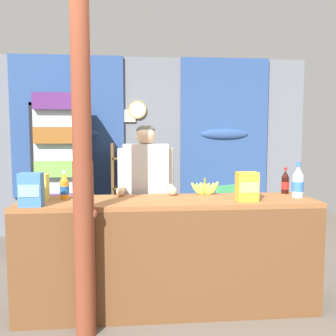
{
  "coord_description": "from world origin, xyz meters",
  "views": [
    {
      "loc": [
        -0.17,
        -2.52,
        1.47
      ],
      "look_at": [
        0.12,
        0.75,
        1.18
      ],
      "focal_mm": 37.56,
      "sensor_mm": 36.0,
      "label": 1
    }
  ],
  "objects_px": {
    "soda_bottle_water": "(298,182)",
    "banana_bunch": "(205,188)",
    "drink_fridge": "(63,166)",
    "shopkeeper": "(146,186)",
    "timber_post": "(83,169)",
    "snack_box_biscuit": "(31,190)",
    "snack_box_instant_noodle": "(36,187)",
    "soda_bottle_cola": "(285,182)",
    "plastic_lawn_chair": "(224,212)",
    "snack_box_choco_powder": "(247,187)",
    "stall_counter": "(170,246)",
    "soda_bottle_orange_soda": "(64,187)",
    "bottle_shelf_rack": "(129,190)"
  },
  "relations": [
    {
      "from": "soda_bottle_water",
      "to": "banana_bunch",
      "type": "xyz_separation_m",
      "value": [
        -0.78,
        0.19,
        -0.07
      ]
    },
    {
      "from": "drink_fridge",
      "to": "shopkeeper",
      "type": "xyz_separation_m",
      "value": [
        1.06,
        -1.31,
        -0.09
      ]
    },
    {
      "from": "timber_post",
      "to": "snack_box_biscuit",
      "type": "xyz_separation_m",
      "value": [
        -0.41,
        0.17,
        -0.17
      ]
    },
    {
      "from": "snack_box_instant_noodle",
      "to": "snack_box_biscuit",
      "type": "xyz_separation_m",
      "value": [
        0.05,
        -0.28,
        0.02
      ]
    },
    {
      "from": "timber_post",
      "to": "soda_bottle_cola",
      "type": "bearing_deg",
      "value": 18.51
    },
    {
      "from": "snack_box_instant_noodle",
      "to": "plastic_lawn_chair",
      "type": "bearing_deg",
      "value": 36.07
    },
    {
      "from": "snack_box_choco_powder",
      "to": "banana_bunch",
      "type": "distance_m",
      "value": 0.44
    },
    {
      "from": "snack_box_instant_noodle",
      "to": "stall_counter",
      "type": "bearing_deg",
      "value": -9.39
    },
    {
      "from": "stall_counter",
      "to": "timber_post",
      "type": "xyz_separation_m",
      "value": [
        -0.65,
        -0.27,
        0.67
      ]
    },
    {
      "from": "stall_counter",
      "to": "soda_bottle_orange_soda",
      "type": "xyz_separation_m",
      "value": [
        -0.88,
        0.2,
        0.47
      ]
    },
    {
      "from": "timber_post",
      "to": "soda_bottle_orange_soda",
      "type": "distance_m",
      "value": 0.56
    },
    {
      "from": "bottle_shelf_rack",
      "to": "snack_box_instant_noodle",
      "type": "height_order",
      "value": "bottle_shelf_rack"
    },
    {
      "from": "snack_box_instant_noodle",
      "to": "bottle_shelf_rack",
      "type": "bearing_deg",
      "value": 69.1
    },
    {
      "from": "timber_post",
      "to": "soda_bottle_cola",
      "type": "height_order",
      "value": "timber_post"
    },
    {
      "from": "soda_bottle_water",
      "to": "snack_box_instant_noodle",
      "type": "bearing_deg",
      "value": 178.27
    },
    {
      "from": "plastic_lawn_chair",
      "to": "soda_bottle_cola",
      "type": "height_order",
      "value": "soda_bottle_cola"
    },
    {
      "from": "soda_bottle_cola",
      "to": "plastic_lawn_chair",
      "type": "bearing_deg",
      "value": 100.99
    },
    {
      "from": "snack_box_instant_noodle",
      "to": "banana_bunch",
      "type": "relative_size",
      "value": 0.78
    },
    {
      "from": "bottle_shelf_rack",
      "to": "banana_bunch",
      "type": "relative_size",
      "value": 4.95
    },
    {
      "from": "plastic_lawn_chair",
      "to": "banana_bunch",
      "type": "height_order",
      "value": "banana_bunch"
    },
    {
      "from": "stall_counter",
      "to": "snack_box_choco_powder",
      "type": "height_order",
      "value": "snack_box_choco_powder"
    },
    {
      "from": "soda_bottle_orange_soda",
      "to": "snack_box_instant_noodle",
      "type": "height_order",
      "value": "soda_bottle_orange_soda"
    },
    {
      "from": "bottle_shelf_rack",
      "to": "snack_box_choco_powder",
      "type": "distance_m",
      "value": 2.37
    },
    {
      "from": "stall_counter",
      "to": "soda_bottle_cola",
      "type": "xyz_separation_m",
      "value": [
        1.1,
        0.32,
        0.47
      ]
    },
    {
      "from": "stall_counter",
      "to": "soda_bottle_orange_soda",
      "type": "bearing_deg",
      "value": 167.09
    },
    {
      "from": "shopkeeper",
      "to": "snack_box_biscuit",
      "type": "relative_size",
      "value": 6.18
    },
    {
      "from": "soda_bottle_water",
      "to": "banana_bunch",
      "type": "height_order",
      "value": "soda_bottle_water"
    },
    {
      "from": "drink_fridge",
      "to": "soda_bottle_orange_soda",
      "type": "height_order",
      "value": "drink_fridge"
    },
    {
      "from": "shopkeeper",
      "to": "timber_post",
      "type": "bearing_deg",
      "value": -119.26
    },
    {
      "from": "soda_bottle_cola",
      "to": "banana_bunch",
      "type": "bearing_deg",
      "value": -179.03
    },
    {
      "from": "timber_post",
      "to": "soda_bottle_water",
      "type": "bearing_deg",
      "value": 12.2
    },
    {
      "from": "snack_box_biscuit",
      "to": "timber_post",
      "type": "bearing_deg",
      "value": -22.2
    },
    {
      "from": "stall_counter",
      "to": "timber_post",
      "type": "bearing_deg",
      "value": -157.54
    },
    {
      "from": "drink_fridge",
      "to": "soda_bottle_water",
      "type": "distance_m",
      "value": 2.95
    },
    {
      "from": "banana_bunch",
      "to": "plastic_lawn_chair",
      "type": "bearing_deg",
      "value": 68.84
    },
    {
      "from": "bottle_shelf_rack",
      "to": "soda_bottle_cola",
      "type": "xyz_separation_m",
      "value": [
        1.48,
        -1.78,
        0.33
      ]
    },
    {
      "from": "soda_bottle_cola",
      "to": "snack_box_instant_noodle",
      "type": "relative_size",
      "value": 1.12
    },
    {
      "from": "soda_bottle_water",
      "to": "soda_bottle_cola",
      "type": "xyz_separation_m",
      "value": [
        -0.03,
        0.2,
        -0.03
      ]
    },
    {
      "from": "timber_post",
      "to": "snack_box_biscuit",
      "type": "height_order",
      "value": "timber_post"
    },
    {
      "from": "shopkeeper",
      "to": "soda_bottle_cola",
      "type": "distance_m",
      "value": 1.31
    },
    {
      "from": "shopkeeper",
      "to": "banana_bunch",
      "type": "relative_size",
      "value": 5.68
    },
    {
      "from": "soda_bottle_cola",
      "to": "snack_box_instant_noodle",
      "type": "distance_m",
      "value": 2.22
    },
    {
      "from": "drink_fridge",
      "to": "plastic_lawn_chair",
      "type": "xyz_separation_m",
      "value": [
        2.09,
        -0.27,
        -0.59
      ]
    },
    {
      "from": "shopkeeper",
      "to": "soda_bottle_water",
      "type": "bearing_deg",
      "value": -19.07
    },
    {
      "from": "banana_bunch",
      "to": "soda_bottle_orange_soda",
      "type": "bearing_deg",
      "value": -175.12
    },
    {
      "from": "snack_box_biscuit",
      "to": "drink_fridge",
      "type": "bearing_deg",
      "value": 94.98
    },
    {
      "from": "shopkeeper",
      "to": "snack_box_choco_powder",
      "type": "xyz_separation_m",
      "value": [
        0.81,
        -0.59,
        0.07
      ]
    },
    {
      "from": "plastic_lawn_chair",
      "to": "soda_bottle_orange_soda",
      "type": "height_order",
      "value": "soda_bottle_orange_soda"
    },
    {
      "from": "soda_bottle_cola",
      "to": "banana_bunch",
      "type": "xyz_separation_m",
      "value": [
        -0.76,
        -0.01,
        -0.04
      ]
    },
    {
      "from": "soda_bottle_cola",
      "to": "drink_fridge",
      "type": "bearing_deg",
      "value": 146.31
    }
  ]
}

